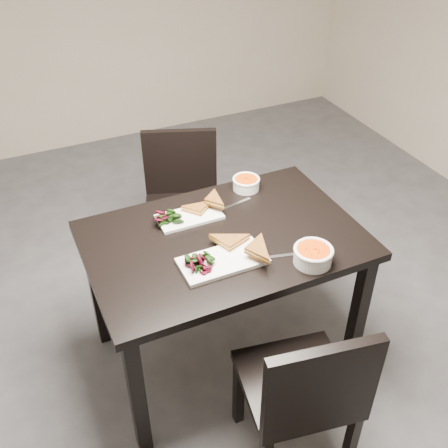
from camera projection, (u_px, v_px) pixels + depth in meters
name	position (u px, v px, depth m)	size (l,w,h in m)	color
ground	(181.00, 350.00, 2.78)	(5.00, 5.00, 0.00)	#47474C
table	(224.00, 254.00, 2.39)	(1.20, 0.80, 0.75)	black
chair_near	(305.00, 391.00, 2.00)	(0.48, 0.48, 0.85)	black
chair_far	(182.00, 197.00, 3.07)	(0.54, 0.54, 0.85)	black
plate_near	(223.00, 261.00, 2.19)	(0.36, 0.18, 0.02)	white
sandwich_near	(235.00, 248.00, 2.20)	(0.18, 0.13, 0.06)	#95571F
salad_near	(200.00, 261.00, 2.13)	(0.11, 0.10, 0.05)	black
soup_bowl_near	(313.00, 254.00, 2.17)	(0.17, 0.17, 0.07)	white
cutlery_near	(281.00, 256.00, 2.23)	(0.18, 0.02, 0.00)	silver
plate_far	(190.00, 217.00, 2.44)	(0.30, 0.15, 0.01)	white
sandwich_far	(204.00, 210.00, 2.43)	(0.15, 0.11, 0.05)	#95571F
salad_far	(169.00, 217.00, 2.39)	(0.09, 0.08, 0.04)	black
soup_bowl_far	(246.00, 183.00, 2.63)	(0.14, 0.14, 0.06)	white
cutlery_far	(235.00, 204.00, 2.53)	(0.18, 0.02, 0.00)	silver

